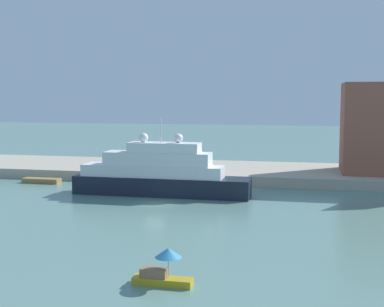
{
  "coord_description": "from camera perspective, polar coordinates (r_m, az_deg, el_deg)",
  "views": [
    {
      "loc": [
        18.96,
        -63.14,
        13.69
      ],
      "look_at": [
        3.59,
        6.0,
        6.1
      ],
      "focal_mm": 48.71,
      "sensor_mm": 36.0,
      "label": 1
    }
  ],
  "objects": [
    {
      "name": "large_yacht",
      "position": [
        73.51,
        -3.67,
        -2.27
      ],
      "size": [
        25.15,
        4.33,
        10.92
      ],
      "color": "black",
      "rests_on": "ground"
    },
    {
      "name": "person_figure",
      "position": [
        87.82,
        -5.07,
        -1.27
      ],
      "size": [
        0.36,
        0.36,
        1.73
      ],
      "color": "maroon",
      "rests_on": "quay_dock"
    },
    {
      "name": "work_barge",
      "position": [
        87.67,
        -16.13,
        -2.86
      ],
      "size": [
        6.17,
        1.84,
        0.75
      ],
      "primitive_type": "cube",
      "color": "olive",
      "rests_on": "ground"
    },
    {
      "name": "small_motorboat",
      "position": [
        39.08,
        -3.17,
        -12.49
      ],
      "size": [
        4.43,
        1.96,
        2.82
      ],
      "color": "#B7991E",
      "rests_on": "ground"
    },
    {
      "name": "ground",
      "position": [
        67.33,
        -4.11,
        -5.63
      ],
      "size": [
        400.0,
        400.0,
        0.0
      ],
      "primitive_type": "plane",
      "color": "slate"
    },
    {
      "name": "mooring_bollard",
      "position": [
        83.41,
        0.18,
        -1.91
      ],
      "size": [
        0.55,
        0.55,
        0.83
      ],
      "primitive_type": "cylinder",
      "color": "black",
      "rests_on": "quay_dock"
    },
    {
      "name": "quay_dock",
      "position": [
        91.99,
        0.52,
        -1.93
      ],
      "size": [
        110.0,
        19.9,
        1.63
      ],
      "primitive_type": "cube",
      "color": "#ADA38E",
      "rests_on": "ground"
    },
    {
      "name": "parked_car",
      "position": [
        90.7,
        -7.33,
        -1.2
      ],
      "size": [
        3.99,
        1.7,
        1.38
      ],
      "color": "silver",
      "rests_on": "quay_dock"
    }
  ]
}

